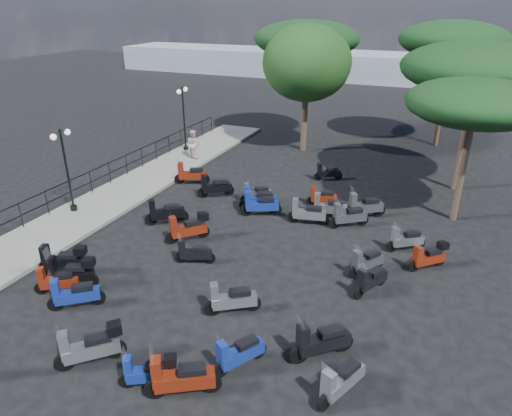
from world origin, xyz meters
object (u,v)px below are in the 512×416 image
at_px(scooter_32, 260,205).
at_px(broadleaf_tree, 307,63).
at_px(scooter_4, 191,175).
at_px(scooter_28, 406,240).
at_px(scooter_9, 166,213).
at_px(scooter_10, 256,194).
at_px(lamp_post_2, 184,114).
at_px(scooter_2, 71,273).
at_px(scooter_20, 231,300).
at_px(scooter_19, 321,342).
at_px(pine_0, 453,40).
at_px(pine_2, 307,39).
at_px(scooter_15, 194,253).
at_px(scooter_22, 348,216).
at_px(scooter_26, 370,280).
at_px(scooter_21, 366,262).
at_px(scooter_1, 57,281).
at_px(scooter_27, 428,257).
at_px(scooter_23, 329,207).
at_px(scooter_7, 90,347).
at_px(scooter_8, 74,295).
at_px(scooter_18, 149,372).
at_px(pine_3, 476,103).
at_px(scooter_13, 181,379).
at_px(scooter_30, 64,261).
at_px(scooter_11, 258,199).
at_px(pedestrian_far, 193,144).
at_px(scooter_31, 307,213).
at_px(scooter_5, 215,187).
at_px(scooter_3, 188,228).
at_px(scooter_25, 341,381).
at_px(scooter_17, 328,173).
at_px(scooter_16, 322,197).
at_px(scooter_14, 239,354).
at_px(scooter_29, 364,206).
at_px(pine_1, 477,68).

xyz_separation_m(scooter_32, broadleaf_tree, (-1.22, 10.02, 4.83)).
relative_size(scooter_4, scooter_28, 1.29).
xyz_separation_m(scooter_9, scooter_10, (2.68, 3.55, -0.06)).
xyz_separation_m(lamp_post_2, scooter_2, (4.33, -14.38, -1.83)).
bearing_deg(scooter_20, scooter_19, -138.55).
xyz_separation_m(pine_0, pine_2, (-8.46, -2.27, -0.06)).
xyz_separation_m(scooter_15, scooter_22, (4.46, 5.07, 0.08)).
bearing_deg(pine_2, scooter_26, -65.11).
distance_m(scooter_21, scooter_26, 1.14).
xyz_separation_m(scooter_1, scooter_27, (10.94, 6.29, 0.04)).
bearing_deg(scooter_23, scooter_7, 150.64).
bearing_deg(scooter_8, scooter_4, -27.40).
relative_size(scooter_9, scooter_18, 1.13).
distance_m(scooter_8, pine_3, 16.19).
xyz_separation_m(scooter_13, scooter_18, (-0.85, -0.06, -0.07)).
distance_m(scooter_10, broadleaf_tree, 10.10).
xyz_separation_m(scooter_21, scooter_30, (-9.59, -4.18, 0.10)).
bearing_deg(scooter_11, scooter_4, 43.89).
bearing_deg(pedestrian_far, scooter_31, 168.03).
bearing_deg(scooter_18, pine_0, -39.55).
xyz_separation_m(pedestrian_far, scooter_15, (5.96, -10.21, -0.59)).
relative_size(scooter_2, scooter_11, 1.00).
distance_m(scooter_1, scooter_30, 1.12).
bearing_deg(scooter_5, scooter_3, 157.37).
height_order(scooter_11, scooter_28, scooter_11).
height_order(scooter_23, pine_2, pine_2).
bearing_deg(scooter_5, scooter_19, -175.27).
height_order(scooter_19, scooter_23, scooter_19).
distance_m(scooter_19, scooter_25, 1.37).
bearing_deg(scooter_18, scooter_23, -35.48).
relative_size(scooter_1, scooter_13, 0.82).
distance_m(scooter_11, scooter_17, 5.27).
height_order(scooter_13, scooter_16, scooter_13).
bearing_deg(pedestrian_far, scooter_14, 144.34).
distance_m(scooter_21, scooter_31, 4.23).
xyz_separation_m(lamp_post_2, scooter_9, (4.54, -9.13, -1.87)).
relative_size(scooter_15, scooter_22, 0.95).
xyz_separation_m(scooter_5, scooter_9, (-0.53, -3.45, 0.01)).
bearing_deg(pine_2, pine_0, 15.00).
bearing_deg(scooter_16, scooter_17, -10.22).
height_order(scooter_9, scooter_18, scooter_9).
bearing_deg(scooter_14, scooter_28, -80.42).
relative_size(scooter_8, scooter_10, 1.04).
relative_size(scooter_3, scooter_16, 1.00).
distance_m(scooter_8, scooter_29, 12.19).
relative_size(scooter_15, pine_1, 0.20).
bearing_deg(scooter_16, scooter_1, 128.41).
height_order(scooter_28, scooter_29, scooter_29).
relative_size(scooter_10, scooter_11, 0.79).
bearing_deg(scooter_30, scooter_17, -48.02).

